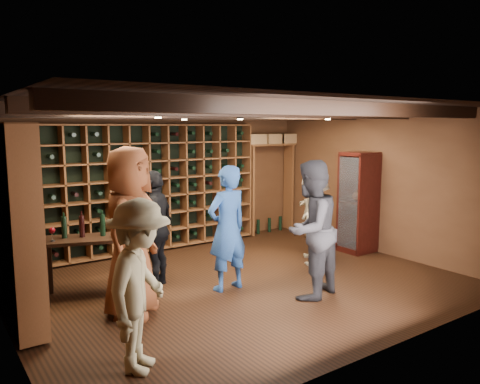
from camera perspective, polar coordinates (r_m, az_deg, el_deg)
ground at (r=6.83m, az=-0.14°, el=-11.00°), size 6.00×6.00×0.00m
room_shell at (r=6.51m, az=-0.41°, el=9.72°), size 6.00×6.00×6.00m
wine_rack_back at (r=8.34m, az=-12.32°, el=0.41°), size 4.65×0.30×2.20m
wine_rack_left at (r=6.29m, az=-26.58°, el=-2.70°), size 0.30×2.65×2.20m
crate_shelf at (r=9.78m, az=3.72°, el=4.14°), size 1.20×0.32×2.07m
display_cabinet at (r=8.55m, az=14.19°, el=-1.46°), size 0.55×0.50×1.75m
man_blue_shirt at (r=6.36m, az=-1.56°, el=-4.44°), size 0.66×0.46×1.71m
man_grey_suit at (r=6.14m, az=8.59°, el=-4.54°), size 1.03×0.90×1.80m
guest_red_floral at (r=5.64m, az=-13.28°, el=-4.74°), size 1.14×1.15×2.00m
guest_woman_black at (r=6.61m, az=-10.24°, el=-4.44°), size 0.98×0.93×1.63m
guest_khaki at (r=4.39m, az=-12.12°, el=-11.15°), size 1.13×1.16×1.59m
guest_beige at (r=7.78m, az=9.09°, el=-2.66°), size 1.31×1.44×1.60m
tasting_table at (r=6.47m, az=-18.31°, el=-5.99°), size 1.16×0.84×1.07m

